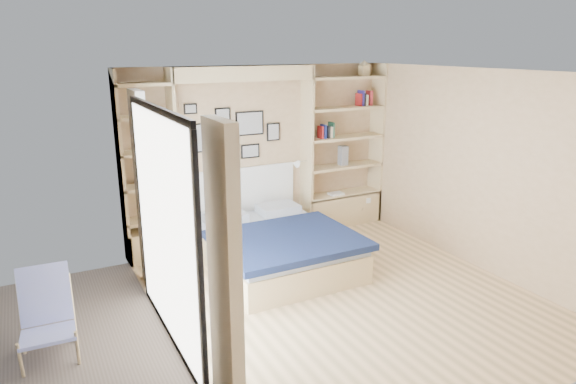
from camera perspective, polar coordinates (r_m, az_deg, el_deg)
ground at (r=6.03m, az=6.00°, el=-11.31°), size 4.50×4.50×0.00m
room_shell at (r=6.73m, az=-3.64°, el=1.48°), size 4.50×4.50×4.50m
bed at (r=6.65m, az=-1.54°, el=-5.98°), size 1.72×2.20×1.07m
photo_gallery at (r=7.24m, az=-6.47°, el=6.69°), size 1.48×0.02×0.82m
reading_lamps at (r=7.19m, az=-4.57°, el=2.58°), size 1.92×0.12×0.15m
shelf_decor at (r=7.83m, az=5.37°, el=8.14°), size 3.54×0.23×2.03m
deck_chair at (r=5.30m, az=-25.24°, el=-12.32°), size 0.51×0.82×0.80m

